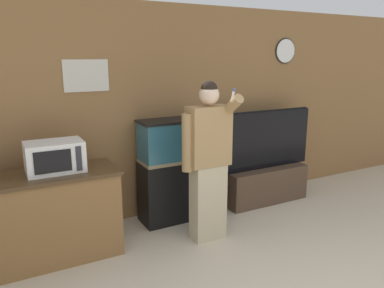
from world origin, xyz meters
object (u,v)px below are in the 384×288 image
at_px(microwave, 55,157).
at_px(aquarium_on_stand, 173,170).
at_px(counter_island, 44,218).
at_px(tv_on_stand, 265,175).
at_px(person_standing, 208,160).

xyz_separation_m(microwave, aquarium_on_stand, (1.38, 0.24, -0.41)).
xyz_separation_m(counter_island, aquarium_on_stand, (1.53, 0.27, 0.18)).
height_order(microwave, tv_on_stand, tv_on_stand).
bearing_deg(tv_on_stand, aquarium_on_stand, 177.08).
bearing_deg(aquarium_on_stand, counter_island, -170.16).
xyz_separation_m(microwave, person_standing, (1.48, -0.40, -0.13)).
distance_m(counter_island, tv_on_stand, 2.90).
bearing_deg(counter_island, aquarium_on_stand, 9.84).
height_order(microwave, aquarium_on_stand, aquarium_on_stand).
bearing_deg(tv_on_stand, person_standing, -155.63).
bearing_deg(tv_on_stand, microwave, -176.40).
distance_m(microwave, tv_on_stand, 2.83).
bearing_deg(counter_island, person_standing, -12.84).
xyz_separation_m(aquarium_on_stand, tv_on_stand, (1.36, -0.07, -0.25)).
relative_size(counter_island, person_standing, 0.84).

